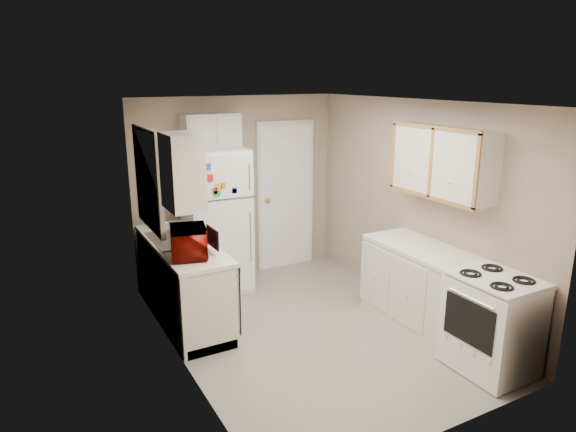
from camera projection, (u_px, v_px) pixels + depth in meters
name	position (u px, v px, depth m)	size (l,w,h in m)	color
floor	(310.00, 329.00, 5.53)	(3.80, 3.80, 0.00)	#ACA79E
ceiling	(313.00, 102.00, 4.90)	(3.80, 3.80, 0.00)	white
wall_left	(177.00, 243.00, 4.57)	(3.80, 3.80, 0.00)	tan
wall_right	(416.00, 207.00, 5.86)	(3.80, 3.80, 0.00)	tan
wall_back	(238.00, 188.00, 6.83)	(2.80, 2.80, 0.00)	tan
wall_front	(451.00, 289.00, 3.60)	(2.80, 2.80, 0.00)	tan
left_counter	(183.00, 281.00, 5.67)	(0.60, 1.80, 0.90)	silver
dishwasher	(228.00, 292.00, 5.28)	(0.03, 0.58, 0.72)	black
sink	(177.00, 242.00, 5.69)	(0.54, 0.74, 0.16)	gray
microwave	(189.00, 241.00, 5.11)	(0.29, 0.51, 0.34)	#7C0B04
soap_bottle	(161.00, 221.00, 6.02)	(0.08, 0.08, 0.18)	white
window_blinds	(149.00, 179.00, 5.37)	(0.10, 0.98, 1.08)	silver
upper_cabinet_left	(182.00, 172.00, 4.67)	(0.30, 0.45, 0.70)	silver
refrigerator	(216.00, 220.00, 6.41)	(0.74, 0.72, 1.80)	white
cabinet_over_fridge	(211.00, 130.00, 6.30)	(0.70, 0.30, 0.40)	silver
interior_door	(286.00, 196.00, 7.16)	(0.86, 0.06, 2.08)	white
right_counter	(443.00, 298.00, 5.24)	(0.60, 2.00, 0.90)	silver
stove	(491.00, 326.00, 4.67)	(0.59, 0.73, 0.88)	white
upper_cabinet_right	(443.00, 162.00, 5.21)	(0.30, 1.20, 0.70)	silver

